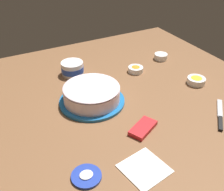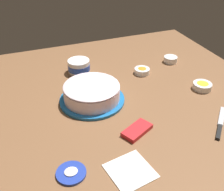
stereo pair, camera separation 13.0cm
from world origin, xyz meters
TOP-DOWN VIEW (x-y plane):
  - ground_plane at (0.00, 0.00)m, footprint 1.54×1.54m
  - frosted_cake at (-0.14, 0.06)m, footprint 0.31×0.31m
  - frosting_tub at (-0.12, 0.37)m, footprint 0.13×0.13m
  - frosting_tub_lid at (-0.34, -0.34)m, footprint 0.11×0.11m
  - spreading_knife at (0.32, -0.32)m, footprint 0.18×0.18m
  - sprinkle_bowl_orange at (0.21, 0.22)m, footprint 0.09×0.09m
  - sprinkle_bowl_yellow at (0.43, -0.04)m, footprint 0.10×0.10m
  - sprinkle_bowl_green at (0.44, 0.29)m, footprint 0.08×0.08m
  - candy_box_lower at (-0.03, -0.22)m, footprint 0.15×0.12m
  - paper_napkin at (-0.14, -0.40)m, footprint 0.17×0.17m

SIDE VIEW (x-z plane):
  - ground_plane at x=0.00m, z-range 0.00..0.00m
  - paper_napkin at x=-0.14m, z-range 0.00..0.01m
  - spreading_knife at x=0.32m, z-range 0.00..0.01m
  - frosting_tub_lid at x=-0.34m, z-range 0.00..0.01m
  - candy_box_lower at x=-0.03m, z-range 0.00..0.02m
  - sprinkle_bowl_orange at x=0.21m, z-range 0.00..0.03m
  - sprinkle_bowl_green at x=0.44m, z-range 0.00..0.04m
  - sprinkle_bowl_yellow at x=0.43m, z-range 0.00..0.04m
  - frosting_tub at x=-0.12m, z-range 0.00..0.08m
  - frosted_cake at x=-0.14m, z-range 0.00..0.10m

